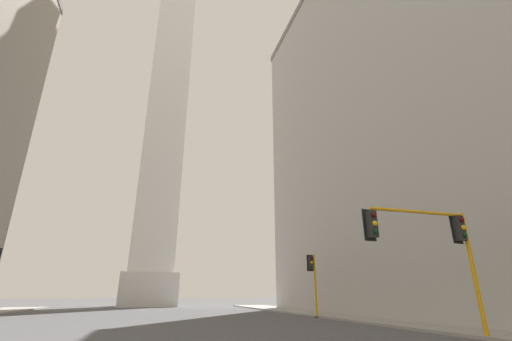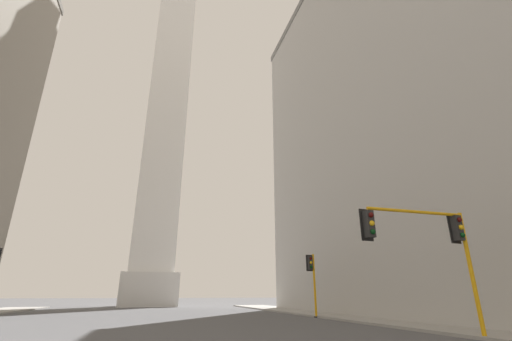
% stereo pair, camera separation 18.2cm
% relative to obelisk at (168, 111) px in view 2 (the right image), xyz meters
% --- Properties ---
extents(sidewalk_right, '(5.00, 67.72, 0.15)m').
position_rel_obelisk_xyz_m(sidewalk_right, '(15.42, -36.12, -34.06)').
color(sidewalk_right, gray).
rests_on(sidewalk_right, ground_plane).
extents(building_right, '(20.47, 39.62, 39.19)m').
position_rel_obelisk_xyz_m(building_right, '(26.02, -33.72, -14.53)').
color(building_right, '#B2AFAA').
rests_on(building_right, ground_plane).
extents(obelisk, '(8.45, 8.45, 70.71)m').
position_rel_obelisk_xyz_m(obelisk, '(0.00, 0.00, 0.00)').
color(obelisk, silver).
rests_on(obelisk, ground_plane).
extents(traffic_light_near_right, '(5.31, 0.52, 5.21)m').
position_rel_obelisk_xyz_m(traffic_light_near_right, '(11.44, -46.68, -30.16)').
color(traffic_light_near_right, orange).
rests_on(traffic_light_near_right, ground_plane).
extents(traffic_light_mid_right, '(0.77, 0.51, 4.91)m').
position_rel_obelisk_xyz_m(traffic_light_mid_right, '(12.78, -31.84, -30.89)').
color(traffic_light_mid_right, orange).
rests_on(traffic_light_mid_right, ground_plane).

